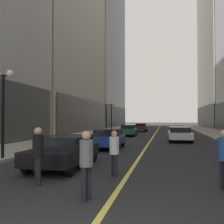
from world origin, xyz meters
TOP-DOWN VIEW (x-y plane):
  - ground_plane at (0.00, 35.00)m, footprint 200.00×200.00m
  - sidewalk_left at (-8.25, 35.00)m, footprint 4.50×78.00m
  - sidewalk_right at (8.25, 35.00)m, footprint 4.50×78.00m
  - lane_centre_stripe at (0.00, 35.00)m, footprint 0.16×70.00m
  - car_black at (-2.82, 7.03)m, footprint 1.96×4.32m
  - car_blue at (-2.50, 13.94)m, footprint 1.84×4.12m
  - car_white at (2.59, 20.34)m, footprint 2.03×4.48m
  - car_green at (-2.96, 27.19)m, footprint 2.04×4.80m
  - car_maroon at (-2.37, 37.23)m, footprint 1.83×4.42m
  - pedestrian_in_white_shirt at (-0.44, 5.78)m, footprint 0.48×0.48m
  - pedestrian_in_black_coat at (-2.52, 4.12)m, footprint 0.48×0.48m
  - pedestrian_in_blue_hoodie at (3.00, 4.72)m, footprint 0.47×0.47m
  - pedestrian_in_grey_suit at (-0.61, 3.02)m, footprint 0.46×0.46m
  - street_lamp_left_near at (-6.40, 7.91)m, footprint 1.06×0.36m
  - street_lamp_left_far at (-6.40, 33.51)m, footprint 1.06×0.36m

SIDE VIEW (x-z plane):
  - ground_plane at x=0.00m, z-range 0.00..0.00m
  - lane_centre_stripe at x=0.00m, z-range 0.00..0.01m
  - sidewalk_left at x=-8.25m, z-range 0.00..0.15m
  - sidewalk_right at x=8.25m, z-range 0.00..0.15m
  - car_blue at x=-2.50m, z-range 0.06..1.38m
  - car_maroon at x=-2.37m, z-range 0.06..1.38m
  - car_black at x=-2.82m, z-range 0.06..1.38m
  - car_white at x=2.59m, z-range 0.06..1.38m
  - car_green at x=-2.96m, z-range 0.06..1.38m
  - pedestrian_in_white_shirt at x=-0.44m, z-range 0.13..1.74m
  - pedestrian_in_blue_hoodie at x=3.00m, z-range 0.15..1.87m
  - pedestrian_in_grey_suit at x=-0.61m, z-range 0.15..1.89m
  - pedestrian_in_black_coat at x=-2.52m, z-range 0.15..1.94m
  - street_lamp_left_near at x=-6.40m, z-range 1.04..5.47m
  - street_lamp_left_far at x=-6.40m, z-range 1.04..5.47m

